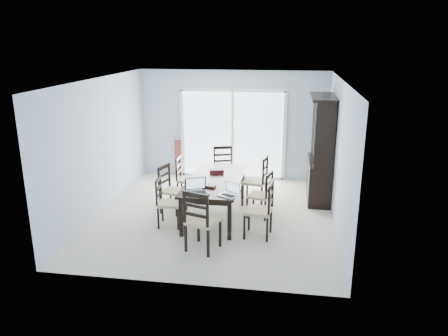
{
  "coord_description": "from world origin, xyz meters",
  "views": [
    {
      "loc": [
        1.36,
        -7.75,
        3.32
      ],
      "look_at": [
        0.17,
        0.0,
        0.97
      ],
      "focal_mm": 35.0,
      "sensor_mm": 36.0,
      "label": 1
    }
  ],
  "objects_px": {
    "chair_right_near": "(264,204)",
    "laptop_silver": "(228,193)",
    "chair_left_near": "(164,197)",
    "chair_left_mid": "(169,184)",
    "dining_table": "(215,183)",
    "chair_end_far": "(223,164)",
    "chair_right_mid": "(264,190)",
    "china_hutch": "(321,150)",
    "laptop_dark": "(197,190)",
    "chair_right_far": "(259,175)",
    "chair_end_near": "(200,215)",
    "hot_tub": "(210,148)",
    "cell_phone": "(203,194)",
    "chair_left_far": "(184,174)",
    "game_box": "(217,171)"
  },
  "relations": [
    {
      "from": "chair_left_near",
      "to": "chair_right_mid",
      "type": "height_order",
      "value": "chair_left_near"
    },
    {
      "from": "chair_left_near",
      "to": "chair_end_near",
      "type": "relative_size",
      "value": 0.87
    },
    {
      "from": "china_hutch",
      "to": "chair_left_near",
      "type": "xyz_separation_m",
      "value": [
        -2.85,
        -1.84,
        -0.51
      ]
    },
    {
      "from": "chair_right_near",
      "to": "chair_right_mid",
      "type": "distance_m",
      "value": 0.87
    },
    {
      "from": "chair_end_far",
      "to": "cell_phone",
      "type": "relative_size",
      "value": 10.12
    },
    {
      "from": "chair_right_near",
      "to": "cell_phone",
      "type": "relative_size",
      "value": 10.32
    },
    {
      "from": "laptop_dark",
      "to": "hot_tub",
      "type": "xyz_separation_m",
      "value": [
        -0.58,
        4.27,
        -0.33
      ]
    },
    {
      "from": "chair_right_mid",
      "to": "laptop_silver",
      "type": "relative_size",
      "value": 2.72
    },
    {
      "from": "chair_left_near",
      "to": "chair_right_near",
      "type": "bearing_deg",
      "value": 79.08
    },
    {
      "from": "chair_right_far",
      "to": "laptop_silver",
      "type": "height_order",
      "value": "chair_right_far"
    },
    {
      "from": "china_hutch",
      "to": "laptop_dark",
      "type": "height_order",
      "value": "china_hutch"
    },
    {
      "from": "chair_left_mid",
      "to": "dining_table",
      "type": "bearing_deg",
      "value": 102.0
    },
    {
      "from": "laptop_dark",
      "to": "hot_tub",
      "type": "height_order",
      "value": "laptop_dark"
    },
    {
      "from": "chair_right_mid",
      "to": "chair_right_far",
      "type": "height_order",
      "value": "chair_right_far"
    },
    {
      "from": "chair_left_near",
      "to": "chair_left_mid",
      "type": "distance_m",
      "value": 0.69
    },
    {
      "from": "chair_left_far",
      "to": "laptop_silver",
      "type": "xyz_separation_m",
      "value": [
        1.19,
        -1.67,
        0.23
      ]
    },
    {
      "from": "chair_right_mid",
      "to": "cell_phone",
      "type": "height_order",
      "value": "chair_right_mid"
    },
    {
      "from": "chair_end_near",
      "to": "hot_tub",
      "type": "height_order",
      "value": "chair_end_near"
    },
    {
      "from": "chair_left_near",
      "to": "laptop_silver",
      "type": "distance_m",
      "value": 1.27
    },
    {
      "from": "laptop_dark",
      "to": "chair_left_near",
      "type": "bearing_deg",
      "value": 133.5
    },
    {
      "from": "chair_right_near",
      "to": "china_hutch",
      "type": "bearing_deg",
      "value": -20.93
    },
    {
      "from": "chair_left_near",
      "to": "laptop_silver",
      "type": "xyz_separation_m",
      "value": [
        1.21,
        -0.31,
        0.25
      ]
    },
    {
      "from": "chair_left_mid",
      "to": "laptop_silver",
      "type": "height_order",
      "value": "chair_left_mid"
    },
    {
      "from": "china_hutch",
      "to": "chair_left_far",
      "type": "xyz_separation_m",
      "value": [
        -2.84,
        -0.48,
        -0.5
      ]
    },
    {
      "from": "laptop_dark",
      "to": "laptop_silver",
      "type": "bearing_deg",
      "value": -29.0
    },
    {
      "from": "chair_end_far",
      "to": "hot_tub",
      "type": "bearing_deg",
      "value": -87.18
    },
    {
      "from": "china_hutch",
      "to": "game_box",
      "type": "relative_size",
      "value": 8.19
    },
    {
      "from": "laptop_silver",
      "to": "cell_phone",
      "type": "height_order",
      "value": "laptop_silver"
    },
    {
      "from": "china_hutch",
      "to": "game_box",
      "type": "height_order",
      "value": "china_hutch"
    },
    {
      "from": "china_hutch",
      "to": "chair_right_far",
      "type": "height_order",
      "value": "china_hutch"
    },
    {
      "from": "chair_left_near",
      "to": "chair_right_far",
      "type": "distance_m",
      "value": 2.1
    },
    {
      "from": "chair_left_mid",
      "to": "hot_tub",
      "type": "xyz_separation_m",
      "value": [
        0.2,
        3.33,
        -0.09
      ]
    },
    {
      "from": "chair_right_far",
      "to": "cell_phone",
      "type": "relative_size",
      "value": 10.57
    },
    {
      "from": "dining_table",
      "to": "chair_end_near",
      "type": "relative_size",
      "value": 1.82
    },
    {
      "from": "chair_left_far",
      "to": "chair_end_near",
      "type": "xyz_separation_m",
      "value": [
        0.82,
        -2.29,
        0.06
      ]
    },
    {
      "from": "chair_left_near",
      "to": "dining_table",
      "type": "bearing_deg",
      "value": 121.17
    },
    {
      "from": "dining_table",
      "to": "china_hutch",
      "type": "bearing_deg",
      "value": 31.71
    },
    {
      "from": "dining_table",
      "to": "chair_end_near",
      "type": "xyz_separation_m",
      "value": [
        0.01,
        -1.51,
        -0.03
      ]
    },
    {
      "from": "dining_table",
      "to": "chair_left_mid",
      "type": "distance_m",
      "value": 0.95
    },
    {
      "from": "chair_right_near",
      "to": "laptop_silver",
      "type": "xyz_separation_m",
      "value": [
        -0.6,
        -0.1,
        0.19
      ]
    },
    {
      "from": "china_hutch",
      "to": "chair_right_near",
      "type": "height_order",
      "value": "china_hutch"
    },
    {
      "from": "chair_right_near",
      "to": "chair_end_near",
      "type": "height_order",
      "value": "chair_end_near"
    },
    {
      "from": "chair_left_near",
      "to": "hot_tub",
      "type": "distance_m",
      "value": 4.01
    },
    {
      "from": "china_hutch",
      "to": "chair_end_near",
      "type": "height_order",
      "value": "china_hutch"
    },
    {
      "from": "chair_left_near",
      "to": "chair_right_mid",
      "type": "distance_m",
      "value": 1.88
    },
    {
      "from": "chair_right_mid",
      "to": "chair_end_far",
      "type": "height_order",
      "value": "chair_end_far"
    },
    {
      "from": "chair_left_near",
      "to": "chair_right_near",
      "type": "xyz_separation_m",
      "value": [
        1.81,
        -0.21,
        0.05
      ]
    },
    {
      "from": "cell_phone",
      "to": "hot_tub",
      "type": "xyz_separation_m",
      "value": [
        -0.68,
        4.31,
        -0.27
      ]
    },
    {
      "from": "cell_phone",
      "to": "chair_left_far",
      "type": "bearing_deg",
      "value": 129.9
    },
    {
      "from": "dining_table",
      "to": "chair_end_far",
      "type": "bearing_deg",
      "value": 93.11
    }
  ]
}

